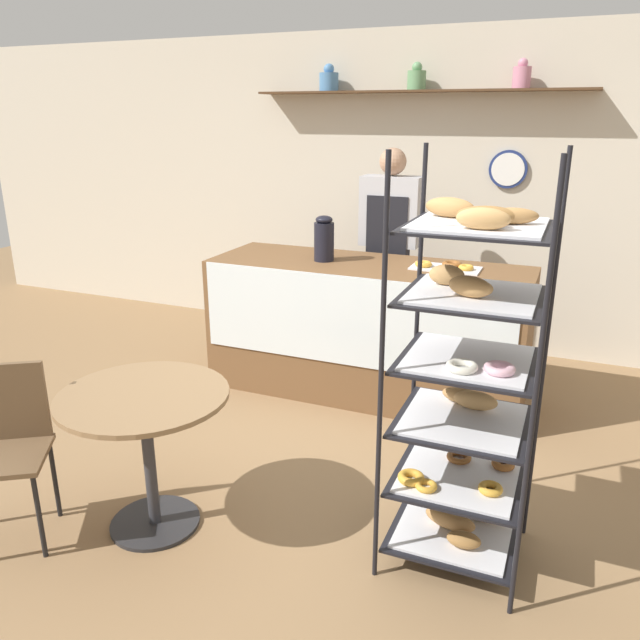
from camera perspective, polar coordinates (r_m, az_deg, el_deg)
name	(u,v)px	position (r m, az deg, el deg)	size (l,w,h in m)	color
ground_plane	(287,483)	(3.70, -3.00, -14.68)	(14.00, 14.00, 0.00)	olive
back_wall	(416,191)	(5.68, 8.80, 11.56)	(10.00, 0.30, 2.70)	beige
display_counter	(367,329)	(4.64, 4.28, -0.81)	(2.31, 0.79, 0.99)	brown
pastry_rack	(466,384)	(2.83, 13.25, -5.75)	(0.63, 0.60, 1.89)	black
person_worker	(390,250)	(5.09, 6.40, 6.35)	(0.47, 0.23, 1.77)	#282833
cafe_table	(146,426)	(3.21, -15.62, -9.34)	(0.83, 0.83, 0.74)	#262628
cafe_chair	(7,435)	(3.43, -26.67, -9.37)	(0.53, 0.53, 0.87)	black
coffee_carafe	(324,239)	(4.57, 0.37, 7.42)	(0.15, 0.15, 0.33)	black
donut_tray_counter	(443,266)	(4.43, 11.21, 4.85)	(0.47, 0.24, 0.05)	silver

